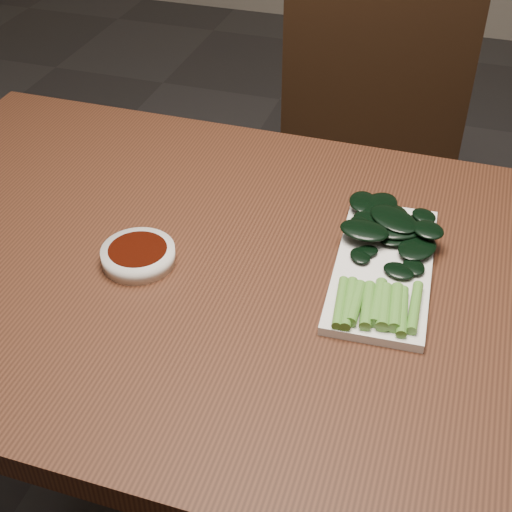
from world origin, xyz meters
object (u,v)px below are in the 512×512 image
object	(u,v)px
chair_far	(370,166)
sauce_bowl	(138,255)
serving_plate	(383,268)
gai_lan	(385,244)
table	(274,307)

from	to	relation	value
chair_far	sauce_bowl	size ratio (longest dim) A/B	8.18
serving_plate	gai_lan	distance (m)	0.04
table	gai_lan	distance (m)	0.19
chair_far	serving_plate	bearing A→B (deg)	-91.40
sauce_bowl	gai_lan	bearing A→B (deg)	19.36
chair_far	sauce_bowl	bearing A→B (deg)	-116.88
table	chair_far	distance (m)	0.79
serving_plate	gai_lan	xyz separation A→B (m)	(-0.00, 0.03, 0.02)
sauce_bowl	serving_plate	xyz separation A→B (m)	(0.35, 0.09, -0.01)
table	gai_lan	xyz separation A→B (m)	(0.15, 0.08, 0.10)
gai_lan	chair_far	bearing A→B (deg)	99.89
chair_far	serving_plate	distance (m)	0.77
table	chair_far	world-z (taller)	chair_far
sauce_bowl	gai_lan	distance (m)	0.36
gai_lan	table	bearing A→B (deg)	-151.15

